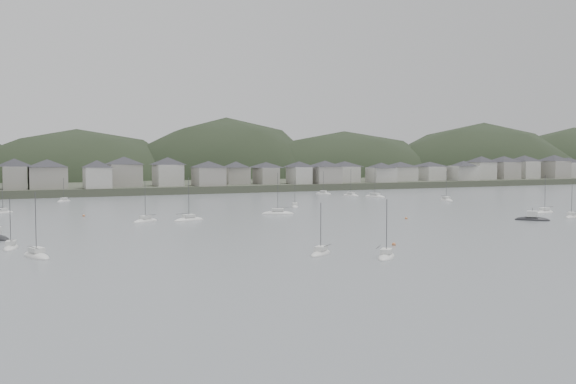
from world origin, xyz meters
name	(u,v)px	position (x,y,z in m)	size (l,w,h in m)	color
ground	(478,253)	(0.00, 0.00, 0.00)	(900.00, 900.00, 0.00)	slate
far_shore_land	(131,180)	(0.00, 295.00, 1.50)	(900.00, 250.00, 3.00)	#383D2D
forested_ridge	(149,205)	(4.83, 269.40, -11.28)	(851.55, 103.94, 102.57)	black
waterfront_town	(291,171)	(50.59, 183.34, 8.66)	(451.48, 28.46, 12.92)	gray
sailboat_lead	(11,248)	(-69.34, 36.76, 0.18)	(3.38, 7.05, 9.28)	silver
moored_fleet	(247,219)	(-15.34, 65.65, 0.18)	(214.58, 175.54, 13.29)	silver
motor_launch_near	(532,219)	(47.62, 35.58, 0.29)	(7.82, 7.92, 3.95)	black
mooring_buoys	(318,224)	(-4.69, 48.14, 0.15)	(178.68, 79.02, 0.70)	#CB7543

